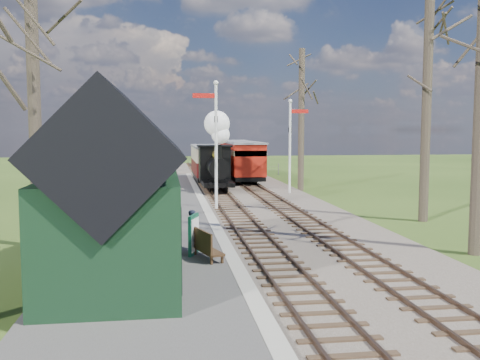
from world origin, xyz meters
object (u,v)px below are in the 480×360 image
at_px(semaphore_far, 291,139).
at_px(red_carriage_a, 245,161).
at_px(bench, 205,245).
at_px(station_shed, 116,197).
at_px(red_carriage_b, 235,157).
at_px(semaphore_near, 215,136).
at_px(person, 193,230).
at_px(sign_board, 194,235).
at_px(coach, 208,161).
at_px(locomotive, 216,157).

distance_m(semaphore_far, red_carriage_a, 7.37).
xyz_separation_m(red_carriage_a, bench, (-4.60, -23.21, -1.06)).
bearing_deg(red_carriage_a, bench, -101.22).
xyz_separation_m(station_shed, semaphore_far, (8.67, 18.00, 1.08)).
bearing_deg(red_carriage_b, semaphore_near, -100.35).
bearing_deg(semaphore_far, red_carriage_a, 104.31).
relative_size(bench, person, 1.25).
bearing_deg(bench, station_shed, -142.74).
bearing_deg(semaphore_near, bench, -96.87).
bearing_deg(semaphore_near, sign_board, -98.95).
bearing_deg(coach, bench, -94.83).
distance_m(coach, bench, 23.81).
distance_m(semaphore_near, red_carriage_b, 18.86).
height_order(red_carriage_a, person, red_carriage_a).
bearing_deg(coach, station_shed, -99.58).
distance_m(semaphore_far, red_carriage_b, 12.69).
bearing_deg(red_carriage_a, red_carriage_b, 90.00).
bearing_deg(locomotive, semaphore_near, -95.86).
distance_m(locomotive, red_carriage_b, 11.39).
distance_m(coach, sign_board, 23.18).
bearing_deg(semaphore_near, red_carriage_a, 75.42).
bearing_deg(red_carriage_a, station_shed, -105.45).
bearing_deg(person, red_carriage_b, -3.02).
bearing_deg(red_carriage_a, locomotive, -115.11).
bearing_deg(locomotive, coach, 89.89).
relative_size(semaphore_near, bench, 3.99).
bearing_deg(semaphore_far, bench, -111.42).
height_order(station_shed, person, station_shed).
xyz_separation_m(semaphore_far, coach, (-4.37, 7.45, -1.74)).
relative_size(semaphore_far, sign_board, 4.79).
distance_m(semaphore_near, person, 9.55).
relative_size(sign_board, person, 0.96).
bearing_deg(red_carriage_b, person, -100.05).
bearing_deg(semaphore_near, locomotive, 84.14).
relative_size(sign_board, bench, 0.77).
height_order(station_shed, sign_board, station_shed).
height_order(station_shed, semaphore_far, semaphore_far).
distance_m(locomotive, red_carriage_a, 6.18).
xyz_separation_m(locomotive, red_carriage_b, (2.61, 11.07, -0.54)).
relative_size(locomotive, sign_board, 4.03).
relative_size(station_shed, person, 5.06).
distance_m(station_shed, red_carriage_b, 31.23).
relative_size(locomotive, coach, 0.62).
height_order(semaphore_near, sign_board, semaphore_near).
bearing_deg(bench, sign_board, 113.06).
height_order(coach, bench, coach).
height_order(semaphore_near, red_carriage_a, semaphore_near).
bearing_deg(red_carriage_a, semaphore_near, -104.58).
bearing_deg(bench, semaphore_far, 68.58).
bearing_deg(sign_board, person, 88.61).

